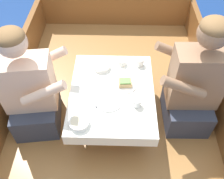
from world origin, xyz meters
TOP-DOWN VIEW (x-y plane):
  - ground_plane at (0.00, 0.00)m, footprint 60.00×60.00m
  - boat_deck at (0.00, 0.00)m, footprint 1.91×3.14m
  - gunwale_port at (-0.93, 0.00)m, footprint 0.06×3.14m
  - gunwale_starboard at (0.93, 0.00)m, footprint 0.06×3.14m
  - bow_coaming at (0.00, 1.54)m, footprint 1.79×0.06m
  - cockpit_table at (0.00, 0.05)m, footprint 0.67×0.86m
  - person_port at (-0.64, 0.01)m, footprint 0.56×0.50m
  - person_starboard at (0.64, 0.07)m, footprint 0.53×0.45m
  - plate_sandwich at (0.10, 0.12)m, footprint 0.19×0.19m
  - plate_bread at (-0.02, -0.05)m, footprint 0.21×0.21m
  - sandwich at (0.10, 0.12)m, footprint 0.11×0.09m
  - bowl_port_near at (-0.23, -0.27)m, footprint 0.15×0.15m
  - bowl_starboard_near at (-0.10, 0.32)m, footprint 0.15×0.15m
  - coffee_cup_port at (0.08, 0.37)m, footprint 0.10×0.07m
  - coffee_cup_starboard at (0.23, 0.37)m, footprint 0.10×0.07m
  - coffee_cup_center at (0.19, -0.08)m, footprint 0.09×0.06m
  - utensil_spoon_starboard at (-0.23, 0.36)m, footprint 0.16×0.08m
  - utensil_fork_starboard at (-0.12, -0.15)m, footprint 0.03×0.17m
  - utensil_spoon_port at (-0.17, -0.07)m, footprint 0.13×0.13m

SIDE VIEW (x-z plane):
  - ground_plane at x=0.00m, z-range 0.00..0.00m
  - boat_deck at x=0.00m, z-range 0.00..0.28m
  - gunwale_port at x=-0.93m, z-range 0.28..0.63m
  - gunwale_starboard at x=0.93m, z-range 0.28..0.63m
  - bow_coaming at x=0.00m, z-range 0.28..0.68m
  - cockpit_table at x=0.00m, z-range 0.43..0.79m
  - utensil_fork_starboard at x=-0.12m, z-range 0.65..0.65m
  - utensil_spoon_starboard at x=-0.23m, z-range 0.65..0.65m
  - utensil_spoon_port at x=-0.17m, z-range 0.65..0.65m
  - plate_sandwich at x=0.10m, z-range 0.65..0.66m
  - plate_bread at x=-0.02m, z-range 0.65..0.66m
  - bowl_port_near at x=-0.23m, z-range 0.65..0.69m
  - bowl_starboard_near at x=-0.10m, z-range 0.65..0.69m
  - coffee_cup_port at x=0.08m, z-range 0.65..0.70m
  - person_port at x=-0.64m, z-range 0.19..1.17m
  - sandwich at x=0.10m, z-range 0.66..0.70m
  - coffee_cup_center at x=0.19m, z-range 0.65..0.71m
  - coffee_cup_starboard at x=0.23m, z-range 0.65..0.72m
  - person_starboard at x=0.64m, z-range 0.19..1.22m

